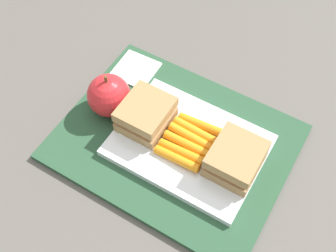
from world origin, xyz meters
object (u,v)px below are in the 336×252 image
object	(u,v)px
food_tray	(188,145)
carrot_sticks_bundle	(188,141)
paper_napkin	(136,69)
sandwich_half_left	(236,159)
apple	(108,97)
sandwich_half_right	(146,114)

from	to	relation	value
food_tray	carrot_sticks_bundle	size ratio (longest dim) A/B	2.65
food_tray	paper_napkin	xyz separation A→B (m)	(0.16, -0.09, -0.00)
sandwich_half_left	apple	xyz separation A→B (m)	(0.23, 0.00, 0.00)
sandwich_half_right	apple	size ratio (longest dim) A/B	0.97
apple	sandwich_half_right	bearing A→B (deg)	-177.72
sandwich_half_left	paper_napkin	xyz separation A→B (m)	(0.24, -0.09, -0.03)
food_tray	carrot_sticks_bundle	world-z (taller)	carrot_sticks_bundle
apple	paper_napkin	world-z (taller)	apple
carrot_sticks_bundle	apple	world-z (taller)	apple
food_tray	sandwich_half_left	world-z (taller)	sandwich_half_left
sandwich_half_left	apple	bearing A→B (deg)	0.71
sandwich_half_left	carrot_sticks_bundle	bearing A→B (deg)	0.11
food_tray	sandwich_half_right	distance (m)	0.08
food_tray	paper_napkin	bearing A→B (deg)	-29.97
carrot_sticks_bundle	apple	xyz separation A→B (m)	(0.15, 0.00, 0.02)
sandwich_half_left	sandwich_half_right	size ratio (longest dim) A/B	1.00
carrot_sticks_bundle	paper_napkin	distance (m)	0.19
sandwich_half_left	carrot_sticks_bundle	world-z (taller)	sandwich_half_left
food_tray	sandwich_half_right	size ratio (longest dim) A/B	2.88
sandwich_half_right	paper_napkin	bearing A→B (deg)	-48.37
food_tray	paper_napkin	distance (m)	0.18
carrot_sticks_bundle	apple	bearing A→B (deg)	1.03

